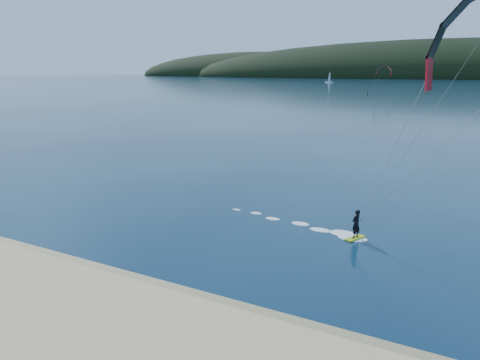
# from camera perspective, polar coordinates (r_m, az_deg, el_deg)

# --- Properties ---
(ground) EXTENTS (1800.00, 1800.00, 0.00)m
(ground) POSITION_cam_1_polar(r_m,az_deg,el_deg) (21.22, -18.84, -18.45)
(ground) COLOR #061A31
(ground) RESTS_ON ground
(wet_sand) EXTENTS (220.00, 2.50, 0.10)m
(wet_sand) POSITION_cam_1_polar(r_m,az_deg,el_deg) (23.99, -10.78, -13.82)
(wet_sand) COLOR #8E7D52
(wet_sand) RESTS_ON ground
(headland) EXTENTS (1200.00, 310.00, 140.00)m
(headland) POSITION_cam_1_polar(r_m,az_deg,el_deg) (757.25, 28.06, 11.31)
(headland) COLOR black
(headland) RESTS_ON ground
(kitesurfer_far) EXTENTS (11.77, 6.25, 12.34)m
(kitesurfer_far) POSITION_cam_1_polar(r_m,az_deg,el_deg) (217.07, 17.66, 12.66)
(kitesurfer_far) COLOR #A9C316
(kitesurfer_far) RESTS_ON ground
(sailboat) EXTENTS (7.21, 4.53, 10.08)m
(sailboat) POSITION_cam_1_polar(r_m,az_deg,el_deg) (427.59, 11.18, 12.08)
(sailboat) COLOR white
(sailboat) RESTS_ON ground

